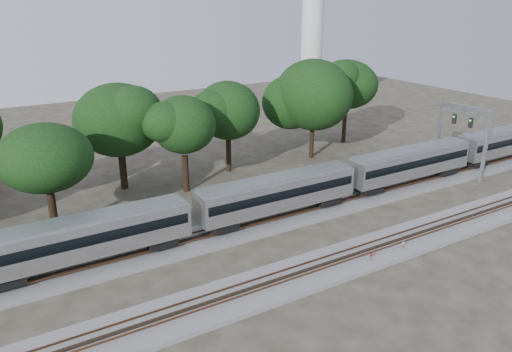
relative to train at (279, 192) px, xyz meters
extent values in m
plane|color=#383328|center=(-2.31, -6.00, -3.19)|extent=(160.00, 160.00, 0.00)
cube|color=slate|center=(-2.31, 0.00, -2.99)|extent=(160.00, 5.00, 0.40)
cube|color=brown|center=(-2.31, -0.72, -2.53)|extent=(160.00, 0.08, 0.15)
cube|color=brown|center=(-2.31, 0.72, -2.53)|extent=(160.00, 0.08, 0.15)
cube|color=slate|center=(-2.31, -10.00, -2.99)|extent=(160.00, 5.00, 0.40)
cube|color=brown|center=(-2.31, -10.72, -2.53)|extent=(160.00, 0.08, 0.15)
cube|color=brown|center=(-2.31, -9.28, -2.53)|extent=(160.00, 0.08, 0.15)
cube|color=silver|center=(-18.79, 0.00, -0.08)|extent=(17.25, 2.97, 2.97)
cube|color=black|center=(-18.79, 0.00, 0.22)|extent=(16.66, 3.02, 0.89)
cube|color=gray|center=(-18.79, 0.00, 1.46)|extent=(16.86, 2.38, 0.35)
cube|color=black|center=(-25.03, 0.00, -2.01)|extent=(2.58, 2.18, 0.89)
cube|color=black|center=(-12.54, 0.00, -2.01)|extent=(2.58, 2.18, 0.89)
cube|color=silver|center=(-0.14, 0.00, -0.08)|extent=(17.25, 2.97, 2.97)
cube|color=black|center=(-0.14, 0.00, 0.22)|extent=(16.66, 3.02, 0.89)
cube|color=gray|center=(-0.14, 0.00, 1.46)|extent=(16.86, 2.38, 0.35)
cube|color=black|center=(-6.39, 0.00, -2.01)|extent=(2.58, 2.18, 0.89)
cube|color=black|center=(6.11, 0.00, -2.01)|extent=(2.58, 2.18, 0.89)
cube|color=silver|center=(18.51, 0.00, -0.08)|extent=(17.25, 2.97, 2.97)
cube|color=black|center=(18.51, 0.00, 0.22)|extent=(16.66, 3.02, 0.89)
cube|color=gray|center=(18.51, 0.00, 1.46)|extent=(16.86, 2.38, 0.35)
cube|color=black|center=(12.26, 0.00, -2.01)|extent=(2.58, 2.18, 0.89)
cube|color=black|center=(24.76, 0.00, -2.01)|extent=(2.58, 2.18, 0.89)
cube|color=silver|center=(37.16, 0.00, -0.08)|extent=(17.25, 2.97, 2.97)
cube|color=black|center=(37.16, 0.00, 0.22)|extent=(16.66, 3.02, 0.89)
cube|color=gray|center=(37.16, 0.00, 1.46)|extent=(16.86, 2.38, 0.35)
cube|color=black|center=(30.91, 0.00, -2.01)|extent=(2.58, 2.18, 0.89)
cylinder|color=#512D19|center=(1.98, -11.37, -2.71)|extent=(0.06, 0.06, 0.95)
cylinder|color=#AE0C19|center=(1.98, -11.37, -2.29)|extent=(0.34, 0.07, 0.34)
cylinder|color=#512D19|center=(5.89, -11.28, -2.72)|extent=(0.06, 0.06, 0.93)
cylinder|color=silver|center=(5.89, -11.28, -2.31)|extent=(0.33, 0.06, 0.33)
cube|color=#512D19|center=(5.25, -11.30, -3.04)|extent=(0.58, 0.46, 0.30)
cylinder|color=silver|center=(31.01, 36.37, 10.39)|extent=(3.88, 3.88, 27.16)
cone|color=silver|center=(31.01, 36.37, -1.25)|extent=(6.21, 6.21, 3.88)
cube|color=gray|center=(27.42, -3.47, 1.28)|extent=(0.35, 0.35, 8.93)
cube|color=gray|center=(27.42, 3.47, 1.28)|extent=(0.35, 0.35, 8.93)
cube|color=gray|center=(27.42, 0.00, 5.44)|extent=(0.40, 7.34, 0.60)
cube|color=gray|center=(27.42, 0.00, 4.55)|extent=(0.25, 7.34, 0.25)
cube|color=black|center=(27.12, -1.19, 3.86)|extent=(0.25, 0.50, 1.19)
cube|color=black|center=(27.12, 1.19, 3.86)|extent=(0.25, 0.50, 1.19)
cylinder|color=black|center=(-19.95, 8.88, -1.14)|extent=(0.70, 0.70, 4.10)
ellipsoid|color=black|center=(-19.95, 8.88, 4.42)|extent=(7.73, 7.73, 6.57)
cylinder|color=black|center=(-10.66, 17.08, -0.95)|extent=(0.70, 0.70, 4.48)
ellipsoid|color=black|center=(-10.66, 17.08, 5.13)|extent=(8.45, 8.45, 7.18)
cylinder|color=black|center=(-4.67, 12.51, -1.04)|extent=(0.70, 0.70, 4.30)
ellipsoid|color=black|center=(-4.67, 12.51, 4.80)|extent=(8.11, 8.11, 6.90)
cylinder|color=black|center=(2.95, 16.19, -1.02)|extent=(0.70, 0.70, 4.33)
ellipsoid|color=black|center=(2.95, 16.19, 4.85)|extent=(8.16, 8.16, 6.94)
cylinder|color=black|center=(15.66, 15.31, -0.78)|extent=(0.70, 0.70, 4.81)
ellipsoid|color=black|center=(15.66, 15.31, 5.74)|extent=(9.06, 9.06, 7.70)
cylinder|color=black|center=(24.76, 19.06, -0.76)|extent=(0.70, 0.70, 4.86)
ellipsoid|color=black|center=(24.76, 19.06, 5.84)|extent=(9.16, 9.16, 7.79)
camera|label=1|loc=(-25.72, -38.48, 18.44)|focal=35.00mm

